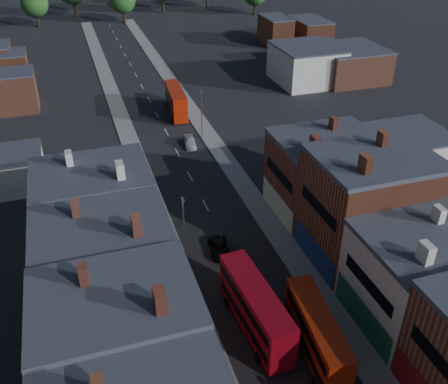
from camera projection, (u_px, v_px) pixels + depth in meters
pavement_west at (143, 177)px, 71.86m from camera, size 3.00×200.00×0.12m
pavement_east at (229, 163)px, 75.27m from camera, size 3.00×200.00×0.12m
lamp_post_2 at (184, 225)px, 53.56m from camera, size 0.25×0.70×8.12m
lamp_post_3 at (202, 111)px, 80.60m from camera, size 0.25×0.70×8.12m
bus_0 at (255, 308)px, 45.91m from camera, size 3.48×11.63×4.96m
bus_1 at (317, 334)px, 43.55m from camera, size 3.45×10.70×4.54m
bus_2 at (176, 101)px, 90.44m from camera, size 3.39×11.16×4.75m
car_2 at (219, 248)px, 56.80m from camera, size 2.65×4.78×1.26m
car_3 at (190, 143)px, 80.07m from camera, size 2.26×4.43×1.23m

